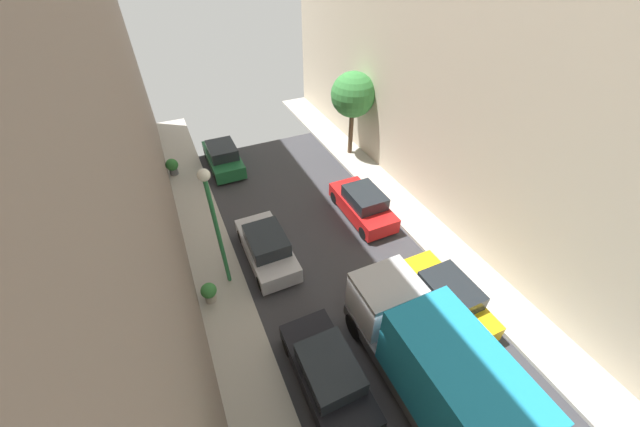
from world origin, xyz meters
TOP-DOWN VIEW (x-y plane):
  - ground at (0.00, 0.00)m, footprint 32.00×32.00m
  - sidewalk_left at (-5.00, 0.00)m, footprint 2.00×44.00m
  - sidewalk_right at (5.00, 0.00)m, footprint 2.00×44.00m
  - parked_car_left_2 at (-2.70, -0.78)m, footprint 1.78×4.20m
  - parked_car_left_3 at (-2.70, 5.45)m, footprint 1.78×4.20m
  - parked_car_left_4 at (-2.70, 13.98)m, footprint 1.78×4.20m
  - parked_car_right_1 at (2.70, 0.01)m, footprint 1.78×4.20m
  - parked_car_right_2 at (2.70, 6.34)m, footprint 1.78×4.20m
  - delivery_truck at (0.00, -2.30)m, footprint 2.26×6.60m
  - street_tree_1 at (5.11, 12.15)m, footprint 2.63×2.63m
  - potted_plant_1 at (-5.51, 4.11)m, footprint 0.62×0.62m
  - potted_plant_3 at (-5.65, 14.24)m, footprint 0.71×0.71m
  - lamp_post at (-4.60, 4.83)m, footprint 0.44×0.44m

SIDE VIEW (x-z plane):
  - ground at x=0.00m, z-range 0.00..0.00m
  - sidewalk_left at x=-5.00m, z-range 0.00..0.15m
  - sidewalk_right at x=5.00m, z-range 0.00..0.15m
  - potted_plant_1 at x=-5.51m, z-range 0.20..1.09m
  - potted_plant_3 at x=-5.65m, z-range 0.21..1.20m
  - parked_car_left_2 at x=-2.70m, z-range -0.06..1.50m
  - parked_car_left_3 at x=-2.70m, z-range -0.06..1.50m
  - parked_car_left_4 at x=-2.70m, z-range -0.06..1.50m
  - parked_car_right_1 at x=2.70m, z-range -0.06..1.50m
  - parked_car_right_2 at x=2.70m, z-range -0.06..1.50m
  - delivery_truck at x=0.00m, z-range 0.10..3.48m
  - lamp_post at x=-4.60m, z-range 1.02..6.51m
  - street_tree_1 at x=5.11m, z-range 1.37..6.52m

